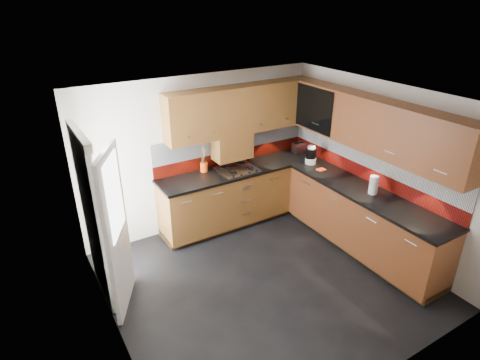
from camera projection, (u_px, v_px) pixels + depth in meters
room at (269, 177)px, 4.65m from camera, size 4.00×3.80×2.64m
base_cabinets at (297, 208)px, 6.16m from camera, size 2.70×3.20×0.95m
countertop at (299, 180)px, 5.94m from camera, size 2.72×3.22×0.04m
backsplash at (302, 155)px, 6.09m from camera, size 2.70×3.20×0.54m
upper_cabinets at (309, 117)px, 5.68m from camera, size 2.50×3.20×0.72m
extractor_hood at (232, 146)px, 6.22m from camera, size 0.60×0.33×0.40m
glass_cabinet at (321, 106)px, 6.12m from camera, size 0.32×0.80×0.66m
back_door at (103, 225)px, 4.59m from camera, size 0.42×1.19×2.04m
gas_hob at (237, 169)px, 6.23m from camera, size 0.59×0.52×0.05m
utensil_pot at (204, 166)px, 6.14m from camera, size 0.12×0.12×0.41m
toaster at (299, 148)px, 6.89m from camera, size 0.24×0.16×0.17m
food_processor at (311, 156)px, 6.41m from camera, size 0.18×0.18×0.30m
paper_towel at (374, 185)px, 5.45m from camera, size 0.16×0.16×0.26m
orange_cloth at (321, 170)px, 6.22m from camera, size 0.13×0.11×0.01m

